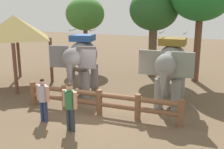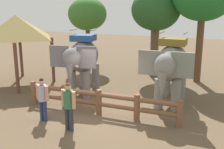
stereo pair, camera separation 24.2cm
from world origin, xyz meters
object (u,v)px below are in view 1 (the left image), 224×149
object	(u,v)px
elephant_center	(171,65)
tourist_woman_in_black	(70,104)
log_fence	(99,100)
tree_back_center	(85,15)
tourist_man_in_blue	(43,97)
thatched_shelter	(14,28)
elephant_near_left	(82,58)
tree_far_right	(154,11)

from	to	relation	value
elephant_center	tourist_woman_in_black	distance (m)	4.97
log_fence	tree_back_center	distance (m)	9.30
tourist_man_in_blue	tree_back_center	size ratio (longest dim) A/B	0.34
elephant_center	tree_back_center	bearing A→B (deg)	145.21
thatched_shelter	tourist_woman_in_black	bearing A→B (deg)	-33.01
log_fence	elephant_near_left	world-z (taller)	elephant_near_left
tourist_woman_in_black	tourist_man_in_blue	distance (m)	1.41
tourist_woman_in_black	tree_far_right	xyz separation A→B (m)	(0.36, 8.92, 3.01)
tree_back_center	thatched_shelter	bearing A→B (deg)	-105.42
log_fence	tourist_man_in_blue	distance (m)	2.25
elephant_near_left	tourist_woman_in_black	xyz separation A→B (m)	(1.83, -3.94, -0.80)
log_fence	tree_back_center	bearing A→B (deg)	123.10
elephant_near_left	tourist_woman_in_black	distance (m)	4.42
thatched_shelter	elephant_center	bearing A→B (deg)	1.98
elephant_near_left	tourist_woman_in_black	world-z (taller)	elephant_near_left
elephant_center	tourist_man_in_blue	world-z (taller)	elephant_center
log_fence	elephant_center	size ratio (longest dim) A/B	1.77
log_fence	tourist_man_in_blue	xyz separation A→B (m)	(-1.62, -1.51, 0.38)
elephant_near_left	tree_far_right	distance (m)	5.87
elephant_center	tourist_woman_in_black	bearing A→B (deg)	-121.55
thatched_shelter	elephant_near_left	bearing A→B (deg)	0.79
tourist_man_in_blue	elephant_near_left	bearing A→B (deg)	96.87
elephant_near_left	tourist_man_in_blue	size ratio (longest dim) A/B	2.28
tourist_woman_in_black	tree_far_right	world-z (taller)	tree_far_right
tourist_woman_in_black	elephant_near_left	bearing A→B (deg)	114.86
elephant_center	tourist_man_in_blue	distance (m)	5.62
tree_back_center	tree_far_right	size ratio (longest dim) A/B	0.92
elephant_center	log_fence	bearing A→B (deg)	-134.33
tourist_woman_in_black	tree_back_center	size ratio (longest dim) A/B	0.36
thatched_shelter	tree_back_center	bearing A→B (deg)	74.58
log_fence	tree_far_right	bearing A→B (deg)	88.96
tree_back_center	tree_far_right	world-z (taller)	tree_far_right
tourist_man_in_blue	tree_back_center	distance (m)	9.79
log_fence	tourist_man_in_blue	bearing A→B (deg)	-136.99
log_fence	tourist_man_in_blue	size ratio (longest dim) A/B	3.97
elephant_center	tree_far_right	distance (m)	5.67
elephant_center	tree_back_center	distance (m)	8.87
log_fence	tourist_woman_in_black	bearing A→B (deg)	-97.47
thatched_shelter	tree_back_center	distance (m)	5.46
tourist_man_in_blue	thatched_shelter	distance (m)	6.25
elephant_near_left	thatched_shelter	xyz separation A→B (m)	(-4.15, -0.06, 1.38)
elephant_near_left	tourist_man_in_blue	world-z (taller)	elephant_near_left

